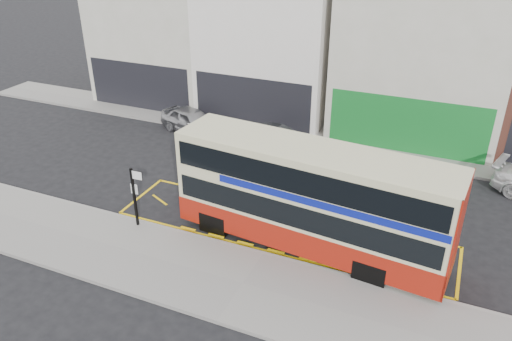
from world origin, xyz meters
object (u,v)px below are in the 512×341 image
at_px(bus_stop_post, 135,191).
at_px(car_silver, 192,121).
at_px(double_decker_bus, 312,198).
at_px(car_grey, 278,141).
at_px(street_tree_right, 451,89).
at_px(street_tree_left, 124,48).

relative_size(bus_stop_post, car_silver, 0.60).
relative_size(double_decker_bus, car_grey, 2.45).
distance_m(bus_stop_post, street_tree_right, 17.07).
distance_m(double_decker_bus, bus_stop_post, 7.12).
bearing_deg(double_decker_bus, bus_stop_post, -161.59).
bearing_deg(double_decker_bus, street_tree_left, 151.38).
xyz_separation_m(bus_stop_post, car_grey, (2.75, 9.03, -1.04)).
bearing_deg(street_tree_left, car_grey, -17.18).
xyz_separation_m(car_silver, street_tree_left, (-6.80, 3.18, 2.93)).
bearing_deg(car_silver, street_tree_left, 84.69).
relative_size(car_silver, street_tree_left, 0.82).
relative_size(bus_stop_post, car_grey, 0.60).
bearing_deg(bus_stop_post, car_grey, 71.18).
height_order(bus_stop_post, street_tree_right, street_tree_right).
height_order(car_grey, street_tree_right, street_tree_right).
bearing_deg(street_tree_right, car_silver, -166.31).
relative_size(car_silver, street_tree_right, 0.85).
bearing_deg(street_tree_right, double_decker_bus, -108.79).
height_order(car_grey, street_tree_left, street_tree_left).
bearing_deg(car_grey, street_tree_right, -60.44).
xyz_separation_m(double_decker_bus, car_silver, (-9.89, 8.13, -1.48)).
bearing_deg(street_tree_left, car_silver, -25.08).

